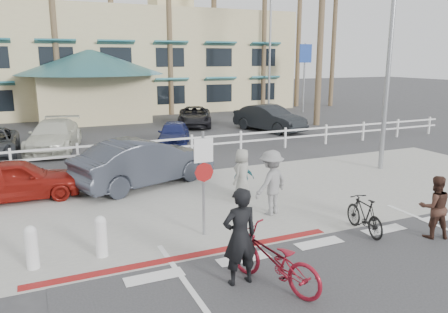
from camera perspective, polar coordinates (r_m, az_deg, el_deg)
name	(u,v)px	position (r m, az deg, el deg)	size (l,w,h in m)	color
ground	(335,254)	(10.34, 14.32, -12.20)	(140.00, 140.00, 0.00)	#333335
bike_path	(404,297)	(9.05, 22.48, -16.61)	(12.00, 16.00, 0.01)	#333335
sidewalk_plaza	(245,196)	(13.87, 2.76, -5.24)	(22.00, 7.00, 0.01)	gray
cross_street	(200,168)	(17.39, -3.19, -1.51)	(40.00, 5.00, 0.01)	#333335
parking_lot	(142,132)	(26.31, -10.62, 3.20)	(50.00, 16.00, 0.01)	#333335
curb_red	(191,256)	(9.94, -4.32, -12.81)	(7.00, 0.25, 0.02)	maroon
rail_fence	(194,146)	(19.28, -3.94, 1.42)	(29.40, 0.16, 1.00)	silver
building	(126,41)	(39.10, -12.69, 14.50)	(28.00, 16.00, 11.30)	beige
sign_post	(203,179)	(10.54, -2.71, -2.90)	(0.50, 0.10, 2.90)	gray
bollard_0	(101,236)	(10.09, -15.77, -10.00)	(0.26, 0.26, 0.95)	silver
bollard_1	(32,247)	(10.02, -23.84, -10.80)	(0.26, 0.26, 0.95)	silver
streetlight_0	(390,52)	(17.85, 20.83, 12.65)	(0.60, 2.00, 9.00)	gray
streetlight_1	(270,52)	(36.06, 6.01, 13.47)	(0.60, 2.00, 9.50)	gray
info_sign	(304,77)	(35.46, 10.42, 10.19)	(1.20, 0.16, 5.60)	navy
palm_3	(53,16)	(32.43, -21.43, 16.75)	(4.00, 4.00, 14.00)	#1C441A
palm_4	(111,12)	(33.94, -14.52, 17.84)	(4.00, 4.00, 15.00)	#1C441A
palm_5	(169,27)	(33.84, -7.16, 16.46)	(4.00, 4.00, 13.00)	#1C441A
palm_6	(214,3)	(36.32, -1.33, 19.46)	(4.00, 4.00, 17.00)	#1C441A
palm_7	(264,23)	(37.03, 5.29, 16.95)	(4.00, 4.00, 14.00)	#1C441A
palm_8	(299,19)	(39.99, 9.81, 17.24)	(4.00, 4.00, 15.00)	#1C441A
palm_9	(334,32)	(40.86, 14.20, 15.54)	(4.00, 4.00, 13.00)	#1C441A
palm_11	(322,12)	(28.92, 12.63, 17.88)	(4.00, 4.00, 14.00)	#1C441A
bike_red	(273,259)	(8.55, 6.44, -13.19)	(0.75, 2.15, 1.13)	maroon
rider_red	(240,237)	(8.45, 2.08, -10.42)	(0.71, 0.46, 1.94)	black
bike_black	(364,215)	(11.53, 17.87, -7.28)	(0.44, 1.55, 0.93)	black
rider_black	(435,207)	(11.76, 25.80, -5.95)	(0.76, 0.59, 1.55)	#3C241B
pedestrian_a	(271,183)	(12.16, 6.18, -3.42)	(1.18, 0.68, 1.83)	gray
pedestrian_child	(244,178)	(13.97, 2.63, -2.81)	(0.63, 0.26, 1.08)	#1F5963
pedestrian_b	(242,174)	(13.55, 2.38, -2.25)	(0.76, 0.50, 1.57)	gray
car_white_sedan	(144,162)	(15.16, -10.35, -0.72)	(1.71, 4.91, 1.62)	#2C303A
car_red_compact	(16,180)	(14.81, -25.54, -2.74)	(1.53, 3.81, 1.30)	maroon
lot_car_1	(54,136)	(21.98, -21.33, 2.54)	(1.99, 4.89, 1.42)	beige
lot_car_2	(174,134)	(21.81, -6.59, 3.00)	(1.45, 3.60, 1.23)	#151C4F
lot_car_3	(269,118)	(26.14, 5.96, 4.99)	(1.63, 4.66, 1.54)	black
lot_car_5	(195,117)	(28.00, -3.87, 5.23)	(2.04, 4.42, 1.23)	black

